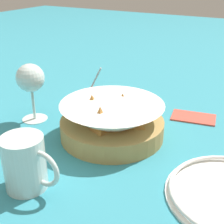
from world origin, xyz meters
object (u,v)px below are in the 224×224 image
(sauce_cup, at_px, (91,96))
(wine_glass, at_px, (31,80))
(food_basket, at_px, (112,122))
(beer_mug, at_px, (26,165))

(sauce_cup, distance_m, wine_glass, 0.20)
(food_basket, height_order, sauce_cup, sauce_cup)
(beer_mug, bearing_deg, food_basket, 80.56)
(sauce_cup, distance_m, beer_mug, 0.41)
(wine_glass, distance_m, beer_mug, 0.29)
(food_basket, relative_size, beer_mug, 2.09)
(wine_glass, xyz_separation_m, beer_mug, (0.18, -0.22, -0.06))
(food_basket, bearing_deg, beer_mug, -99.44)
(food_basket, bearing_deg, wine_glass, -174.24)
(sauce_cup, bearing_deg, wine_glass, -110.51)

